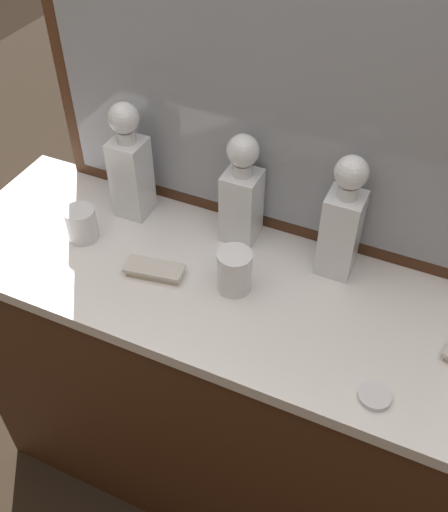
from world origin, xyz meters
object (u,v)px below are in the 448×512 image
Objects in this scene: crystal_decanter_front at (131,171)px; crystal_tumbler_far_right at (82,225)px; silver_brush_left at (154,270)px; porcelain_dish at (374,396)px; crystal_decanter_center at (242,199)px; crystal_tumbler_far_left at (234,272)px; crystal_decanter_left at (341,227)px.

crystal_decanter_front reaches higher than crystal_tumbler_far_right.
porcelain_dish is at bearing -12.15° from silver_brush_left.
crystal_decanter_center is 4.46× the size of porcelain_dish.
crystal_decanter_front is 3.65× the size of crystal_tumbler_far_right.
crystal_decanter_left is at bearing 39.24° from crystal_tumbler_far_left.
crystal_tumbler_far_right is 0.42m from crystal_tumbler_far_left.
crystal_decanter_front is 0.28m from silver_brush_left.
porcelain_dish is (0.73, -0.31, -0.12)m from crystal_decanter_front.
crystal_decanter_left is at bearing 14.33° from crystal_tumbler_far_right.
crystal_tumbler_far_left is at bearing 156.63° from porcelain_dish.
crystal_tumbler_far_left is at bearing -0.28° from crystal_tumbler_far_right.
crystal_decanter_center is at bearing 108.49° from crystal_tumbler_far_left.
crystal_tumbler_far_right is 0.81m from porcelain_dish.
porcelain_dish is (0.56, -0.12, -0.01)m from silver_brush_left.
crystal_decanter_left is (0.25, -0.01, 0.01)m from crystal_decanter_center.
crystal_tumbler_far_right is (-0.36, -0.17, -0.08)m from crystal_decanter_center.
silver_brush_left is at bearing -48.96° from crystal_decanter_front.
crystal_tumbler_far_right is (-0.07, -0.15, -0.09)m from crystal_decanter_front.
crystal_decanter_center is at bearing 176.80° from crystal_decanter_left.
crystal_tumbler_far_right is 1.32× the size of porcelain_dish.
crystal_decanter_front is at bearing 156.93° from porcelain_dish.
crystal_decanter_center is 0.25m from crystal_decanter_left.
crystal_tumbler_far_left is (0.06, -0.17, -0.07)m from crystal_decanter_center.
porcelain_dish is at bearing -60.92° from crystal_decanter_left.
crystal_decanter_front reaches higher than crystal_tumbler_far_left.
crystal_decanter_center is at bearing 58.14° from silver_brush_left.
crystal_decanter_left is 4.81× the size of porcelain_dish.
crystal_decanter_left reaches higher than porcelain_dish.
silver_brush_left is 2.24× the size of porcelain_dish.
silver_brush_left is 0.58m from porcelain_dish.
crystal_decanter_left reaches higher than silver_brush_left.
porcelain_dish is (0.18, -0.32, -0.12)m from crystal_decanter_left.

